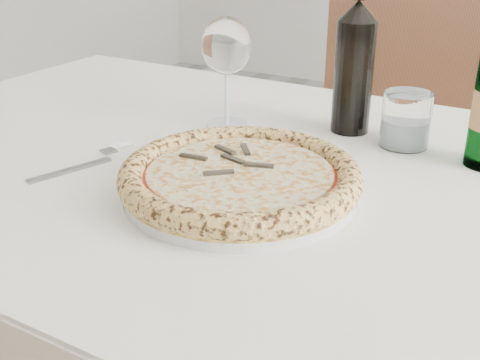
{
  "coord_description": "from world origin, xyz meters",
  "views": [
    {
      "loc": [
        0.16,
        -0.92,
        1.1
      ],
      "look_at": [
        -0.19,
        -0.29,
        0.78
      ],
      "focal_mm": 45.0,
      "sensor_mm": 36.0,
      "label": 1
    }
  ],
  "objects": [
    {
      "name": "tumbler",
      "position": [
        -0.04,
        -0.01,
        0.79
      ],
      "size": [
        0.08,
        0.08,
        0.09
      ],
      "color": "white",
      "rests_on": "dining_table"
    },
    {
      "name": "wine_bottle",
      "position": [
        -0.14,
        0.02,
        0.87
      ],
      "size": [
        0.06,
        0.06,
        0.26
      ],
      "color": "black",
      "rests_on": "dining_table"
    },
    {
      "name": "dining_table",
      "position": [
        -0.19,
        -0.19,
        0.67
      ],
      "size": [
        1.5,
        0.92,
        0.76
      ],
      "color": "#8C5E3E",
      "rests_on": "floor"
    },
    {
      "name": "chair_far",
      "position": [
        -0.25,
        0.61,
        0.53
      ],
      "size": [
        0.52,
        0.52,
        0.93
      ],
      "color": "#8C5E3E",
      "rests_on": "floor"
    },
    {
      "name": "fork",
      "position": [
        -0.44,
        -0.31,
        0.76
      ],
      "size": [
        0.06,
        0.18,
        0.0
      ],
      "color": "gray",
      "rests_on": "dining_table"
    },
    {
      "name": "wine_glass",
      "position": [
        -0.34,
        -0.05,
        0.89
      ],
      "size": [
        0.08,
        0.08,
        0.19
      ],
      "color": "white",
      "rests_on": "dining_table"
    },
    {
      "name": "plate",
      "position": [
        -0.19,
        -0.29,
        0.76
      ],
      "size": [
        0.31,
        0.31,
        0.02
      ],
      "color": "silver",
      "rests_on": "dining_table"
    },
    {
      "name": "pizza",
      "position": [
        -0.19,
        -0.29,
        0.78
      ],
      "size": [
        0.32,
        0.32,
        0.03
      ],
      "color": "#F0CA56",
      "rests_on": "plate"
    }
  ]
}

